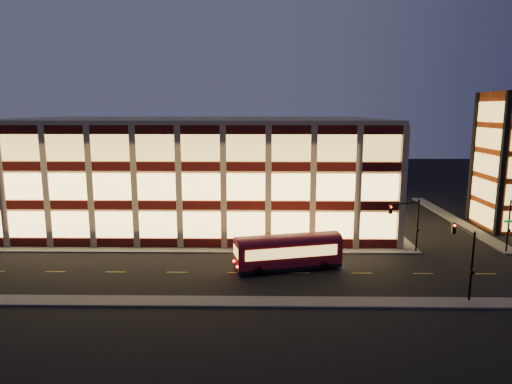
{
  "coord_description": "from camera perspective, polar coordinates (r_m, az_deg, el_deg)",
  "views": [
    {
      "loc": [
        6.35,
        -48.33,
        15.65
      ],
      "look_at": [
        5.54,
        8.0,
        5.48
      ],
      "focal_mm": 32.0,
      "sensor_mm": 36.0,
      "label": 1
    }
  ],
  "objects": [
    {
      "name": "traffic_signal_far",
      "position": [
        52.37,
        18.45,
        -3.03
      ],
      "size": [
        3.79,
        1.87,
        6.0
      ],
      "color": "black",
      "rests_on": "ground"
    },
    {
      "name": "sidewalk_office_south",
      "position": [
        52.57,
        -9.54,
        -7.15
      ],
      "size": [
        54.0,
        2.0,
        0.15
      ],
      "primitive_type": "cube",
      "color": "#514F4C",
      "rests_on": "ground"
    },
    {
      "name": "ground",
      "position": [
        51.19,
        -6.4,
        -7.63
      ],
      "size": [
        200.0,
        200.0,
        0.0
      ],
      "primitive_type": "plane",
      "color": "black",
      "rests_on": "ground"
    },
    {
      "name": "trolley_bus",
      "position": [
        45.65,
        4.03,
        -7.23
      ],
      "size": [
        10.84,
        5.12,
        3.56
      ],
      "rotation": [
        0.0,
        0.0,
        0.25
      ],
      "color": "maroon",
      "rests_on": "ground"
    },
    {
      "name": "office_building",
      "position": [
        66.43,
        -7.21,
        2.89
      ],
      "size": [
        50.45,
        30.45,
        14.5
      ],
      "color": "tan",
      "rests_on": "ground"
    },
    {
      "name": "sidewalk_tower_west",
      "position": [
        72.62,
        23.21,
        -2.99
      ],
      "size": [
        2.0,
        30.0,
        0.15
      ],
      "primitive_type": "cube",
      "color": "#514F4C",
      "rests_on": "ground"
    },
    {
      "name": "traffic_signal_near",
      "position": [
        42.63,
        24.67,
        -6.41
      ],
      "size": [
        0.32,
        4.45,
        6.0
      ],
      "color": "black",
      "rests_on": "ground"
    },
    {
      "name": "sidewalk_near",
      "position": [
        39.13,
        -8.83,
        -13.35
      ],
      "size": [
        100.0,
        2.0,
        0.15
      ],
      "primitive_type": "cube",
      "color": "#514F4C",
      "rests_on": "ground"
    },
    {
      "name": "sidewalk_office_east",
      "position": [
        69.19,
        14.75,
        -3.12
      ],
      "size": [
        2.0,
        30.0,
        0.15
      ],
      "primitive_type": "cube",
      "color": "#514F4C",
      "rests_on": "ground"
    }
  ]
}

